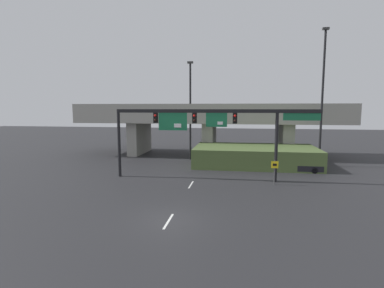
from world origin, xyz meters
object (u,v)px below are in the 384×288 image
at_px(speed_limit_sign, 275,169).
at_px(highway_light_pole_far, 190,108).
at_px(highway_light_pole_near, 322,95).
at_px(signal_gantry, 207,122).
at_px(parked_sedan_near_right, 298,165).

relative_size(speed_limit_sign, highway_light_pole_far, 0.17).
distance_m(highway_light_pole_near, highway_light_pole_far, 15.32).
distance_m(signal_gantry, highway_light_pole_near, 14.70).
bearing_deg(highway_light_pole_far, highway_light_pole_near, -8.50).
bearing_deg(signal_gantry, parked_sedan_near_right, 28.74).
bearing_deg(signal_gantry, highway_light_pole_far, 106.92).
xyz_separation_m(signal_gantry, highway_light_pole_far, (-3.19, 10.47, 1.20)).
height_order(speed_limit_sign, highway_light_pole_far, highway_light_pole_far).
height_order(speed_limit_sign, parked_sedan_near_right, speed_limit_sign).
bearing_deg(signal_gantry, highway_light_pole_near, 34.62).
bearing_deg(speed_limit_sign, parked_sedan_near_right, 62.76).
bearing_deg(speed_limit_sign, signal_gantry, 170.36).
distance_m(highway_light_pole_near, parked_sedan_near_right, 8.49).
bearing_deg(speed_limit_sign, highway_light_pole_near, 57.13).
height_order(highway_light_pole_near, parked_sedan_near_right, highway_light_pole_near).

